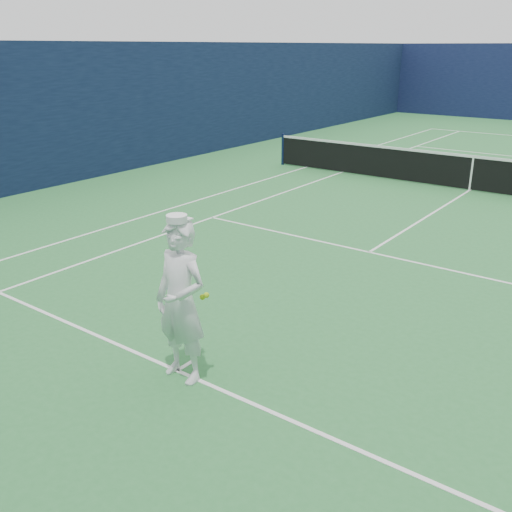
{
  "coord_description": "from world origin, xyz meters",
  "views": [
    {
      "loc": [
        4.53,
        -16.33,
        3.87
      ],
      "look_at": [
        0.16,
        -10.41,
        1.15
      ],
      "focal_mm": 40.0,
      "sensor_mm": 36.0,
      "label": 1
    }
  ],
  "objects": [
    {
      "name": "windscreen_fence",
      "position": [
        0.0,
        0.0,
        2.0
      ],
      "size": [
        20.12,
        36.12,
        4.0
      ],
      "color": "#10173C",
      "rests_on": "ground"
    },
    {
      "name": "tennis_player",
      "position": [
        0.16,
        -11.91,
        1.02
      ],
      "size": [
        0.8,
        0.51,
        2.09
      ],
      "rotation": [
        0.0,
        0.0,
        -0.02
      ],
      "color": "white",
      "rests_on": "ground"
    },
    {
      "name": "tennis_net",
      "position": [
        0.0,
        0.0,
        0.55
      ],
      "size": [
        12.88,
        0.09,
        1.07
      ],
      "color": "#141E4C",
      "rests_on": "ground"
    },
    {
      "name": "ground",
      "position": [
        0.0,
        0.0,
        0.0
      ],
      "size": [
        80.0,
        80.0,
        0.0
      ],
      "primitive_type": "plane",
      "color": "#2C7538",
      "rests_on": "ground"
    },
    {
      "name": "court_markings",
      "position": [
        0.0,
        0.0,
        0.0
      ],
      "size": [
        11.03,
        23.83,
        0.01
      ],
      "color": "white",
      "rests_on": "ground"
    }
  ]
}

